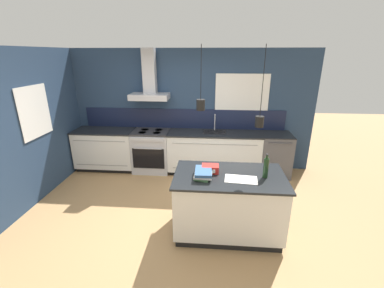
% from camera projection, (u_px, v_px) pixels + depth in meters
% --- Properties ---
extents(ground_plane, '(16.00, 16.00, 0.00)m').
position_uv_depth(ground_plane, '(170.00, 215.00, 4.19)').
color(ground_plane, '#A87F51').
rests_on(ground_plane, ground).
extents(wall_back, '(5.60, 2.38, 2.60)m').
position_uv_depth(wall_back, '(182.00, 108.00, 5.62)').
color(wall_back, navy).
rests_on(wall_back, ground_plane).
extents(wall_left, '(0.08, 3.80, 2.60)m').
position_uv_depth(wall_left, '(41.00, 124.00, 4.60)').
color(wall_left, navy).
rests_on(wall_left, ground_plane).
extents(counter_run_left, '(1.31, 0.64, 0.91)m').
position_uv_depth(counter_run_left, '(106.00, 149.00, 5.76)').
color(counter_run_left, black).
rests_on(counter_run_left, ground_plane).
extents(counter_run_sink, '(1.98, 0.64, 1.27)m').
position_uv_depth(counter_run_sink, '(214.00, 152.00, 5.57)').
color(counter_run_sink, black).
rests_on(counter_run_sink, ground_plane).
extents(oven_range, '(0.78, 0.66, 0.91)m').
position_uv_depth(oven_range, '(152.00, 151.00, 5.67)').
color(oven_range, '#B5B5BA').
rests_on(oven_range, ground_plane).
extents(dishwasher, '(0.62, 0.65, 0.91)m').
position_uv_depth(dishwasher, '(275.00, 154.00, 5.47)').
color(dishwasher, '#4C4C51').
rests_on(dishwasher, ground_plane).
extents(kitchen_island, '(1.53, 0.92, 0.91)m').
position_uv_depth(kitchen_island, '(228.00, 203.00, 3.68)').
color(kitchen_island, black).
rests_on(kitchen_island, ground_plane).
extents(bottle_on_island, '(0.07, 0.07, 0.34)m').
position_uv_depth(bottle_on_island, '(266.00, 168.00, 3.42)').
color(bottle_on_island, '#193319').
rests_on(bottle_on_island, kitchen_island).
extents(book_stack, '(0.25, 0.35, 0.10)m').
position_uv_depth(book_stack, '(203.00, 173.00, 3.46)').
color(book_stack, '#4C7F4C').
rests_on(book_stack, kitchen_island).
extents(red_supply_box, '(0.24, 0.17, 0.10)m').
position_uv_depth(red_supply_box, '(210.00, 169.00, 3.61)').
color(red_supply_box, red).
rests_on(red_supply_box, kitchen_island).
extents(paper_pile, '(0.45, 0.29, 0.01)m').
position_uv_depth(paper_pile, '(241.00, 179.00, 3.41)').
color(paper_pile, silver).
rests_on(paper_pile, kitchen_island).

